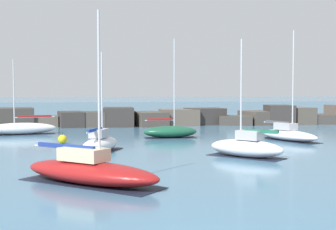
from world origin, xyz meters
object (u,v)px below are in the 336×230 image
Objects in this scene: sailboat_moored_7 at (288,134)px; sailboat_moored_3 at (20,128)px; sailboat_moored_5 at (89,171)px; sailboat_moored_1 at (100,143)px; mooring_buoy_orange_near at (62,139)px; sailboat_moored_2 at (246,147)px; sailboat_moored_0 at (170,131)px.

sailboat_moored_3 is at bearing 159.57° from sailboat_moored_7.
sailboat_moored_5 is at bearing -135.32° from sailboat_moored_7.
sailboat_moored_5 is (7.71, -26.79, 0.01)m from sailboat_moored_3.
sailboat_moored_5 is at bearing -92.54° from sailboat_moored_1.
mooring_buoy_orange_near is at bearing 98.62° from sailboat_moored_5.
sailboat_moored_5 reaches higher than sailboat_moored_2.
mooring_buoy_orange_near is at bearing 118.44° from sailboat_moored_1.
sailboat_moored_0 is 11.62m from sailboat_moored_1.
sailboat_moored_2 is 0.82× the size of sailboat_moored_7.
sailboat_moored_3 reaches higher than mooring_buoy_orange_near.
sailboat_moored_1 is 0.88× the size of sailboat_moored_5.
sailboat_moored_0 is 11.06m from sailboat_moored_7.
sailboat_moored_1 is 0.92× the size of sailboat_moored_2.
sailboat_moored_7 is 10.29× the size of mooring_buoy_orange_near.
mooring_buoy_orange_near is (-3.23, 5.97, -0.27)m from sailboat_moored_1.
sailboat_moored_5 is 8.75× the size of mooring_buoy_orange_near.
mooring_buoy_orange_near is (-13.26, 10.05, -0.32)m from sailboat_moored_2.
sailboat_moored_7 is (10.32, -3.99, -0.02)m from sailboat_moored_0.
sailboat_moored_0 is 13.97m from sailboat_moored_2.
sailboat_moored_1 is at bearing -162.13° from sailboat_moored_7.
sailboat_moored_5 is 0.85× the size of sailboat_moored_7.
sailboat_moored_3 is 0.78× the size of sailboat_moored_7.
sailboat_moored_1 is at bearing 87.46° from sailboat_moored_5.
sailboat_moored_3 reaches higher than sailboat_moored_1.
sailboat_moored_2 reaches higher than sailboat_moored_3.
sailboat_moored_2 reaches higher than mooring_buoy_orange_near.
sailboat_moored_0 is 1.22× the size of sailboat_moored_3.
sailboat_moored_2 is 16.64m from mooring_buoy_orange_near.
sailboat_moored_0 is at bearing 103.69° from sailboat_moored_2.
sailboat_moored_5 is at bearing -81.38° from mooring_buoy_orange_near.
sailboat_moored_7 is (17.57, 17.38, -0.04)m from sailboat_moored_5.
sailboat_moored_3 is 8.05× the size of mooring_buoy_orange_near.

